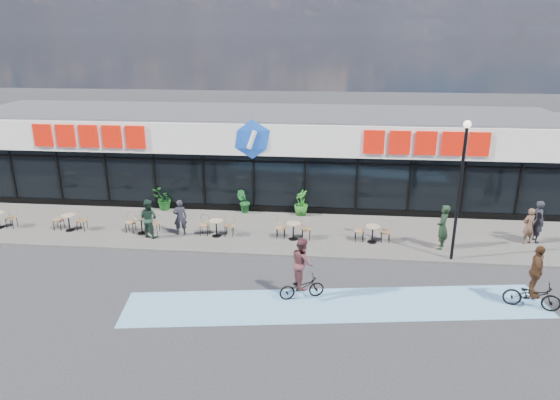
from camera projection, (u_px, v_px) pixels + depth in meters
name	position (u px, v px, depth m)	size (l,w,h in m)	color
ground	(227.00, 278.00, 18.37)	(120.00, 120.00, 0.00)	#28282B
sidewalk	(246.00, 231.00, 22.59)	(44.00, 5.00, 0.10)	#5A5750
bike_lane	(336.00, 305.00, 16.58)	(14.00, 2.20, 0.01)	#6599BF
building	(262.00, 154.00, 26.97)	(30.60, 6.57, 4.75)	black
lamp_post	(461.00, 180.00, 18.66)	(0.28, 0.28, 5.49)	black
bistro_set_1	(70.00, 220.00, 22.44)	(1.54, 0.62, 0.90)	tan
bistro_set_2	(142.00, 223.00, 22.13)	(1.54, 0.62, 0.90)	tan
bistro_set_3	(217.00, 226.00, 21.82)	(1.54, 0.62, 0.90)	tan
bistro_set_4	(293.00, 229.00, 21.50)	(1.54, 0.62, 0.90)	tan
bistro_set_5	(372.00, 231.00, 21.19)	(1.54, 0.62, 0.90)	tan
potted_plant_left	(164.00, 199.00, 24.92)	(0.99, 0.86, 1.10)	#144817
potted_plant_mid	(244.00, 202.00, 24.54)	(0.63, 0.50, 1.14)	#154B1E
potted_plant_right	(301.00, 203.00, 24.23)	(0.69, 0.69, 1.24)	#1E5C1A
patron_left	(180.00, 217.00, 21.82)	(0.59, 0.38, 1.61)	black
patron_right	(148.00, 218.00, 21.57)	(0.83, 0.65, 1.71)	#1A3024
pedestrian_a	(443.00, 227.00, 20.35)	(0.69, 0.45, 1.89)	black
pedestrian_b	(538.00, 221.00, 21.03)	(0.67, 0.44, 1.83)	black
pedestrian_c	(529.00, 226.00, 20.90)	(0.57, 0.38, 1.57)	brown
cyclist_a	(302.00, 273.00, 16.72)	(1.65, 1.03, 2.20)	black
cyclist_b	(534.00, 285.00, 16.13)	(1.85, 1.12, 2.23)	black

